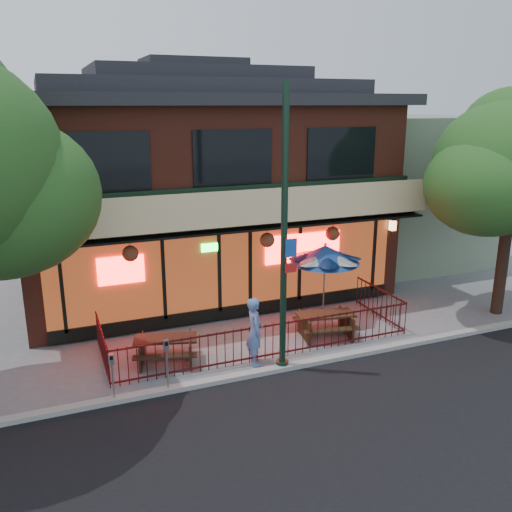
% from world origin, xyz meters
% --- Properties ---
extents(ground, '(80.00, 80.00, 0.00)m').
position_xyz_m(ground, '(0.00, 0.00, 0.00)').
color(ground, gray).
rests_on(ground, ground).
extents(curb, '(80.00, 0.25, 0.12)m').
position_xyz_m(curb, '(0.00, -0.50, 0.06)').
color(curb, '#999993').
rests_on(curb, ground).
extents(restaurant_building, '(12.96, 9.49, 8.05)m').
position_xyz_m(restaurant_building, '(0.00, 7.11, 4.13)').
color(restaurant_building, maroon).
rests_on(restaurant_building, ground).
extents(neighbor_building, '(6.00, 7.00, 6.00)m').
position_xyz_m(neighbor_building, '(9.00, 7.70, 3.00)').
color(neighbor_building, gray).
rests_on(neighbor_building, ground).
extents(patio_fence, '(8.44, 2.62, 1.00)m').
position_xyz_m(patio_fence, '(0.00, 0.50, 0.63)').
color(patio_fence, '#400D0F').
rests_on(patio_fence, ground).
extents(street_light, '(0.43, 0.32, 7.00)m').
position_xyz_m(street_light, '(0.00, -0.40, 3.15)').
color(street_light, black).
rests_on(street_light, ground).
extents(picnic_table_left, '(1.88, 1.62, 0.69)m').
position_xyz_m(picnic_table_left, '(-2.66, 1.04, 0.45)').
color(picnic_table_left, '#341D13').
rests_on(picnic_table_left, ground).
extents(picnic_table_right, '(1.83, 1.52, 0.70)m').
position_xyz_m(picnic_table_right, '(1.97, 0.93, 0.46)').
color(picnic_table_right, '#392514').
rests_on(picnic_table_right, ground).
extents(patio_umbrella, '(2.12, 2.12, 2.43)m').
position_xyz_m(patio_umbrella, '(2.60, 2.22, 2.07)').
color(patio_umbrella, gray).
rests_on(patio_umbrella, ground).
extents(pedestrian, '(0.54, 0.73, 1.80)m').
position_xyz_m(pedestrian, '(-0.56, 0.10, 0.90)').
color(pedestrian, '#5B77B7').
rests_on(pedestrian, ground).
extents(parking_meter_near, '(0.12, 0.11, 1.32)m').
position_xyz_m(parking_meter_near, '(-2.97, -0.48, 0.89)').
color(parking_meter_near, gray).
rests_on(parking_meter_near, ground).
extents(parking_meter_far, '(0.11, 0.10, 1.18)m').
position_xyz_m(parking_meter_far, '(-4.20, -0.48, 0.80)').
color(parking_meter_far, gray).
rests_on(parking_meter_far, ground).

